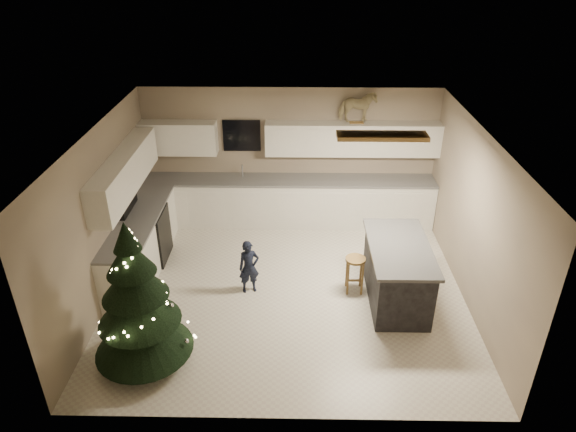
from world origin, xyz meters
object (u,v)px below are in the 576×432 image
Objects in this scene: rocking_horse at (357,107)px; toddler at (249,267)px; bar_stool at (355,266)px; island at (397,273)px; christmas_tree at (138,308)px.

toddler is at bearing 134.80° from rocking_horse.
bar_stool is 2.96m from rocking_horse.
island is at bearing -17.53° from bar_stool.
bar_stool is at bearing 162.47° from island.
christmas_tree is 2.03m from toddler.
rocking_horse is (-0.46, 2.51, 1.82)m from island.
rocking_horse is (0.15, 2.32, 1.84)m from bar_stool.
christmas_tree is (-2.90, -1.57, 0.41)m from bar_stool.
rocking_horse is at bearing 51.88° from christmas_tree.
island is 1.91× the size of toddler.
rocking_horse is (3.05, 3.89, 1.43)m from christmas_tree.
christmas_tree is at bearing -158.54° from island.
rocking_horse is (1.81, 2.35, 1.85)m from toddler.
toddler is 1.31× the size of rocking_horse.
island is 2.50× the size of rocking_horse.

